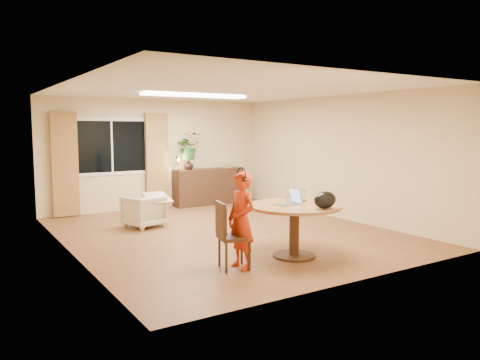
{
  "coord_description": "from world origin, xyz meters",
  "views": [
    {
      "loc": [
        -4.29,
        -7.3,
        1.91
      ],
      "look_at": [
        0.18,
        -0.2,
        0.98
      ],
      "focal_mm": 35.0,
      "sensor_mm": 36.0,
      "label": 1
    }
  ],
  "objects_px": {
    "child": "(241,220)",
    "sideboard": "(208,187)",
    "armchair": "(144,211)",
    "dining_chair": "(234,235)",
    "dining_table": "(294,216)"
  },
  "relations": [
    {
      "from": "armchair",
      "to": "sideboard",
      "type": "xyz_separation_m",
      "value": [
        2.36,
        1.72,
        0.14
      ]
    },
    {
      "from": "child",
      "to": "sideboard",
      "type": "xyz_separation_m",
      "value": [
        2.19,
        5.02,
        -0.21
      ]
    },
    {
      "from": "child",
      "to": "sideboard",
      "type": "distance_m",
      "value": 5.48
    },
    {
      "from": "armchair",
      "to": "child",
      "type": "bearing_deg",
      "value": 75.9
    },
    {
      "from": "dining_table",
      "to": "sideboard",
      "type": "height_order",
      "value": "sideboard"
    },
    {
      "from": "armchair",
      "to": "sideboard",
      "type": "height_order",
      "value": "sideboard"
    },
    {
      "from": "armchair",
      "to": "sideboard",
      "type": "bearing_deg",
      "value": -160.77
    },
    {
      "from": "child",
      "to": "sideboard",
      "type": "height_order",
      "value": "child"
    },
    {
      "from": "child",
      "to": "armchair",
      "type": "xyz_separation_m",
      "value": [
        -0.16,
        3.29,
        -0.35
      ]
    },
    {
      "from": "dining_table",
      "to": "dining_chair",
      "type": "relative_size",
      "value": 1.49
    },
    {
      "from": "sideboard",
      "to": "dining_table",
      "type": "bearing_deg",
      "value": -103.86
    },
    {
      "from": "dining_chair",
      "to": "armchair",
      "type": "height_order",
      "value": "dining_chair"
    },
    {
      "from": "armchair",
      "to": "dining_chair",
      "type": "bearing_deg",
      "value": 74.32
    },
    {
      "from": "dining_chair",
      "to": "child",
      "type": "relative_size",
      "value": 0.7
    },
    {
      "from": "dining_table",
      "to": "dining_chair",
      "type": "distance_m",
      "value": 1.08
    }
  ]
}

